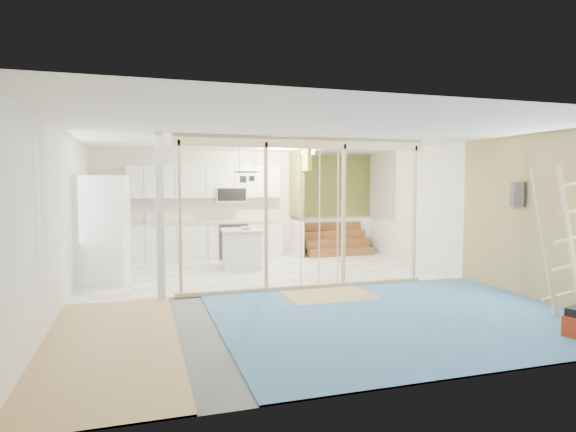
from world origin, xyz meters
name	(u,v)px	position (x,y,z in m)	size (l,w,h in m)	color
room	(289,214)	(0.00, 0.00, 1.30)	(7.01, 8.01, 2.61)	slate
floor_overlays	(292,289)	(0.07, 0.06, 0.01)	(7.00, 8.00, 0.03)	white
stud_frame	(273,196)	(-0.27, 0.00, 1.61)	(4.66, 0.14, 2.60)	#DCB386
base_cabinets	(177,243)	(-1.61, 3.36, 0.47)	(4.45, 2.24, 0.93)	white
upper_cabinets	(208,183)	(-0.84, 3.82, 1.82)	(3.60, 0.41, 0.85)	white
green_partition	(323,218)	(2.04, 3.66, 0.94)	(2.25, 1.51, 2.60)	olive
pot_rack	(247,175)	(-0.31, 1.89, 2.00)	(0.52, 0.52, 0.72)	black
sheathing_panel	(550,218)	(3.48, -2.00, 1.30)	(0.02, 4.00, 2.60)	tan
electrical_panel	(518,194)	(3.43, -1.40, 1.65)	(0.04, 0.30, 0.40)	#37383C
ceiling_light	(308,153)	(1.40, 3.00, 2.54)	(0.32, 0.32, 0.08)	#FFEABF
fridge	(103,230)	(-3.04, 1.49, 0.98)	(0.96, 0.93, 1.96)	white
island	(242,249)	(-0.33, 2.33, 0.42)	(0.94, 0.94, 0.84)	white
bowl	(246,228)	(-0.24, 2.28, 0.87)	(0.24, 0.24, 0.06)	beige
soap_bottle_a	(146,216)	(-2.27, 3.61, 1.08)	(0.11, 0.11, 0.29)	#ADB6C1
soap_bottle_b	(271,216)	(0.67, 3.59, 1.03)	(0.09, 0.09, 0.20)	silver
ladder	(561,241)	(3.08, -2.59, 1.04)	(1.10, 0.12, 2.04)	beige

